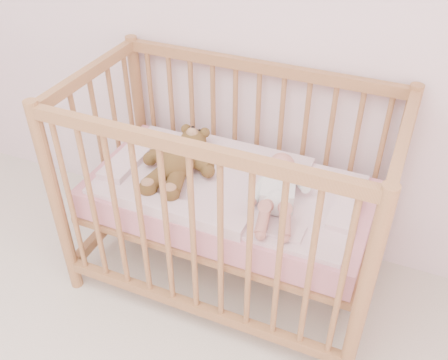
% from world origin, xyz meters
% --- Properties ---
extents(crib, '(1.36, 0.76, 1.00)m').
position_xyz_m(crib, '(0.25, 1.60, 0.50)').
color(crib, '#AD7949').
rests_on(crib, floor).
extents(mattress, '(1.22, 0.62, 0.13)m').
position_xyz_m(mattress, '(0.25, 1.60, 0.49)').
color(mattress, pink).
rests_on(mattress, crib).
extents(blanket, '(1.10, 0.58, 0.06)m').
position_xyz_m(blanket, '(0.25, 1.60, 0.56)').
color(blanket, pink).
rests_on(blanket, mattress).
extents(baby, '(0.36, 0.56, 0.13)m').
position_xyz_m(baby, '(0.47, 1.58, 0.64)').
color(baby, white).
rests_on(baby, blanket).
extents(teddy_bear, '(0.38, 0.52, 0.14)m').
position_xyz_m(teddy_bear, '(0.02, 1.58, 0.65)').
color(teddy_bear, brown).
rests_on(teddy_bear, blanket).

